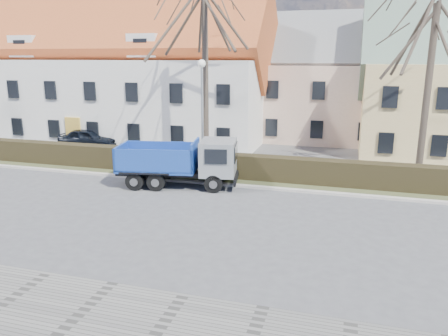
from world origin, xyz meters
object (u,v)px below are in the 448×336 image
(cart_frame, at_px, (147,175))
(parked_car_a, at_px, (89,139))
(dump_truck, at_px, (174,162))
(streetlight, at_px, (202,116))

(cart_frame, relative_size, parked_car_a, 0.16)
(dump_truck, xyz_separation_m, cart_frame, (-1.76, 0.49, -0.94))
(streetlight, bearing_deg, cart_frame, -129.91)
(dump_truck, height_order, cart_frame, dump_truck)
(dump_truck, relative_size, cart_frame, 9.14)
(dump_truck, bearing_deg, streetlight, 71.16)
(dump_truck, xyz_separation_m, parked_car_a, (-9.53, 6.98, -0.53))
(parked_car_a, bearing_deg, dump_truck, -133.30)
(dump_truck, relative_size, parked_car_a, 1.47)
(streetlight, xyz_separation_m, parked_car_a, (-10.01, 3.82, -2.47))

